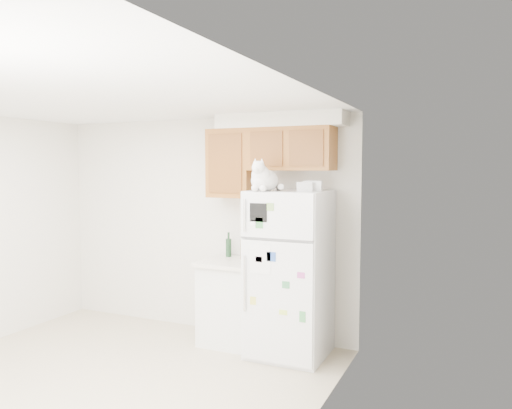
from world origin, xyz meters
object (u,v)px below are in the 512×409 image
Objects in this scene: storage_box_front at (304,187)px; bottle_amber at (244,246)px; storage_box_back at (313,186)px; bottle_green at (229,244)px; base_counter at (233,301)px; cat at (264,179)px; refrigerator at (289,273)px.

storage_box_front reaches higher than bottle_amber.
storage_box_back is 1.20× the size of storage_box_front.
bottle_amber is at bearing -16.55° from bottle_green.
base_counter is 1.49m from cat.
base_counter is 1.56m from storage_box_front.
refrigerator is 0.92m from storage_box_front.
bottle_amber reaches higher than base_counter.
bottle_green is at bearing 128.37° from base_counter.
refrigerator reaches higher than base_counter.
base_counter is 2.00× the size of cat.
bottle_green is at bearing 158.63° from storage_box_back.
cat reaches higher than bottle_amber.
storage_box_front is at bearing -18.83° from bottle_green.
refrigerator is 0.89m from bottle_green.
storage_box_back is at bearing -11.03° from bottle_amber.
base_counter is at bearing 145.11° from storage_box_front.
bottle_amber is (-0.61, 0.18, 0.22)m from refrigerator.
refrigerator is 9.44× the size of storage_box_back.
refrigerator is 1.02m from cat.
cat reaches higher than base_counter.
bottle_amber is (-0.79, 0.28, -0.67)m from storage_box_front.
storage_box_back is at bearing 33.09° from cat.
storage_box_front is 1.08m from bottle_amber.
refrigerator is 5.66× the size of bottle_amber.
storage_box_front is 1.27m from bottle_green.
storage_box_back is 0.64× the size of bottle_green.
refrigerator is at bearing 175.18° from storage_box_back.
refrigerator is 0.67m from bottle_amber.
storage_box_front is (0.19, -0.10, 0.89)m from refrigerator.
cat is 1.65× the size of bottle_green.
storage_box_back is 0.60× the size of bottle_amber.
bottle_amber is at bearing 159.79° from storage_box_back.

